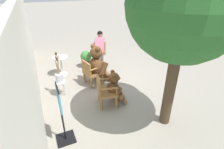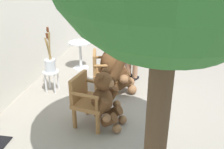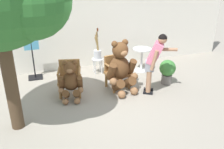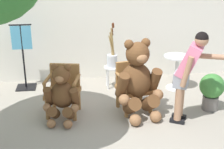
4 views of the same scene
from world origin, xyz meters
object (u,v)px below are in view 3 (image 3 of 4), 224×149
Objects in this scene: wooden_chair_left at (70,77)px; clothing_display_stand at (32,54)px; teddy_bear_large at (121,67)px; teddy_bear_small at (71,81)px; white_stool at (98,62)px; wooden_chair_right at (116,71)px; potted_plant at (167,70)px; brush_bucket at (97,52)px; person_visitor at (154,59)px; round_side_table at (142,57)px.

wooden_chair_left is 0.63× the size of clothing_display_stand.
teddy_bear_small is (-1.28, -0.04, -0.17)m from teddy_bear_large.
teddy_bear_small is at bearing -126.99° from white_stool.
potted_plant is (1.38, -0.23, -0.07)m from wooden_chair_right.
teddy_bear_small is at bearing -94.67° from wooden_chair_left.
brush_bucket reaches higher than clothing_display_stand.
person_visitor is (1.99, -0.60, 0.46)m from wooden_chair_left.
brush_bucket is 1.36× the size of potted_plant.
wooden_chair_left is 0.29m from teddy_bear_small.
person_visitor is at bearing -25.45° from teddy_bear_large.
white_stool is at bearing -6.87° from clothing_display_stand.
person_visitor reaches higher than wooden_chair_left.
clothing_display_stand is (-1.82, 0.22, 0.06)m from brush_bucket.
brush_bucket reaches higher than white_stool.
white_stool is at bearing 53.01° from teddy_bear_small.
teddy_bear_large is 1.34m from brush_bucket.
white_stool is at bearing 101.29° from teddy_bear_large.
teddy_bear_large is 1.51m from round_side_table.
brush_bucket is 1.36m from round_side_table.
clothing_display_stand is at bearing 173.06° from brush_bucket.
person_visitor is 0.89m from potted_plant.
wooden_chair_left reaches higher than round_side_table.
teddy_bear_small is at bearing 171.32° from person_visitor.
white_stool is (-0.23, 1.06, -0.11)m from wooden_chair_right.
person_visitor is 1.52m from round_side_table.
teddy_bear_large is at bearing -11.31° from wooden_chair_left.
clothing_display_stand reaches higher than teddy_bear_large.
clothing_display_stand is (-1.82, 0.22, 0.36)m from white_stool.
teddy_bear_small is 1.46× the size of potted_plant.
potted_plant is (2.61, -0.23, -0.07)m from wooden_chair_left.
teddy_bear_large reaches higher than wooden_chair_right.
brush_bucket is (1.00, 1.06, 0.20)m from wooden_chair_left.
brush_bucket is at bearing 169.34° from round_side_table.
wooden_chair_left is 1.26× the size of potted_plant.
wooden_chair_right is at bearing 170.70° from potted_plant.
person_visitor reaches higher than wooden_chair_right.
clothing_display_stand is (-2.05, 1.28, 0.26)m from wooden_chair_right.
teddy_bear_large is at bearing -78.71° from white_stool.
person_visitor is at bearing -33.75° from clothing_display_stand.
person_visitor is 2.28× the size of potted_plant.
clothing_display_stand is at bearing 148.05° from wooden_chair_right.
round_side_table is 1.08m from potted_plant.
brush_bucket is at bearing 101.28° from teddy_bear_large.
teddy_bear_small is at bearing -178.15° from teddy_bear_large.
teddy_bear_large is 1.37m from white_stool.
teddy_bear_small is at bearing -63.06° from clothing_display_stand.
wooden_chair_right is at bearing -143.29° from round_side_table.
wooden_chair_right is at bearing -0.00° from wooden_chair_left.
brush_bucket is at bearing 141.51° from potted_plant.
teddy_bear_large is (0.03, -0.25, 0.20)m from wooden_chair_right.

